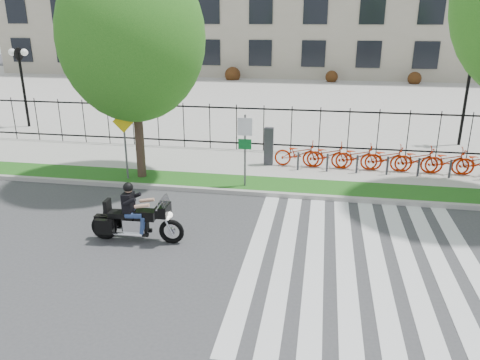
# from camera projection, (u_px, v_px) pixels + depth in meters

# --- Properties ---
(ground) EXTENTS (120.00, 120.00, 0.00)m
(ground) POSITION_uv_depth(u_px,v_px,m) (173.00, 247.00, 12.29)
(ground) COLOR #3A3A3D
(ground) RESTS_ON ground
(curb) EXTENTS (60.00, 0.20, 0.15)m
(curb) POSITION_uv_depth(u_px,v_px,m) (209.00, 190.00, 16.08)
(curb) COLOR #A29E98
(curb) RESTS_ON ground
(grass_verge) EXTENTS (60.00, 1.50, 0.15)m
(grass_verge) POSITION_uv_depth(u_px,v_px,m) (215.00, 182.00, 16.87)
(grass_verge) COLOR #185114
(grass_verge) RESTS_ON ground
(sidewalk) EXTENTS (60.00, 3.50, 0.15)m
(sidewalk) POSITION_uv_depth(u_px,v_px,m) (229.00, 162.00, 19.19)
(sidewalk) COLOR #A29E97
(sidewalk) RESTS_ON ground
(plaza) EXTENTS (80.00, 34.00, 0.10)m
(plaza) POSITION_uv_depth(u_px,v_px,m) (275.00, 96.00, 35.51)
(plaza) COLOR #A29E97
(plaza) RESTS_ON ground
(crosswalk_stripes) EXTENTS (5.70, 8.00, 0.01)m
(crosswalk_stripes) POSITION_uv_depth(u_px,v_px,m) (361.00, 262.00, 11.49)
(crosswalk_stripes) COLOR silver
(crosswalk_stripes) RESTS_ON ground
(iron_fence) EXTENTS (30.00, 0.06, 2.00)m
(iron_fence) POSITION_uv_depth(u_px,v_px,m) (237.00, 127.00, 20.47)
(iron_fence) COLOR black
(iron_fence) RESTS_ON sidewalk
(lamp_post_left) EXTENTS (1.06, 0.70, 4.25)m
(lamp_post_left) POSITION_uv_depth(u_px,v_px,m) (21.00, 68.00, 24.39)
(lamp_post_left) COLOR black
(lamp_post_left) RESTS_ON ground
(lamp_post_right) EXTENTS (1.06, 0.70, 4.25)m
(lamp_post_right) POSITION_uv_depth(u_px,v_px,m) (469.00, 77.00, 20.73)
(lamp_post_right) COLOR black
(lamp_post_right) RESTS_ON ground
(street_tree_1) EXTENTS (4.94, 4.94, 7.76)m
(street_tree_1) POSITION_uv_depth(u_px,v_px,m) (132.00, 38.00, 15.69)
(street_tree_1) COLOR #38261E
(street_tree_1) RESTS_ON grass_verge
(bike_share_station) EXTENTS (11.13, 0.87, 1.50)m
(bike_share_station) POSITION_uv_depth(u_px,v_px,m) (415.00, 159.00, 17.57)
(bike_share_station) COLOR #2D2D33
(bike_share_station) RESTS_ON sidewalk
(sign_pole_regulatory) EXTENTS (0.50, 0.09, 2.50)m
(sign_pole_regulatory) POSITION_uv_depth(u_px,v_px,m) (245.00, 141.00, 15.79)
(sign_pole_regulatory) COLOR #59595B
(sign_pole_regulatory) RESTS_ON grass_verge
(sign_pole_warning) EXTENTS (0.78, 0.09, 2.49)m
(sign_pole_warning) POSITION_uv_depth(u_px,v_px,m) (124.00, 136.00, 16.51)
(sign_pole_warning) COLOR #59595B
(sign_pole_warning) RESTS_ON grass_verge
(motorcycle_rider) EXTENTS (2.59, 0.77, 2.00)m
(motorcycle_rider) POSITION_uv_depth(u_px,v_px,m) (136.00, 218.00, 12.41)
(motorcycle_rider) COLOR black
(motorcycle_rider) RESTS_ON ground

